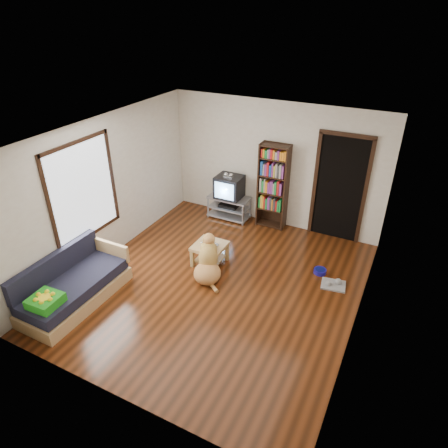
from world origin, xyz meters
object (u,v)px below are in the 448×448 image
at_px(tv_stand, 229,206).
at_px(crt_tv, 230,186).
at_px(grey_rag, 333,285).
at_px(coffee_table, 210,250).
at_px(dog_bowl, 320,271).
at_px(bookshelf, 273,182).
at_px(laptop, 209,245).
at_px(green_cushion, 45,301).
at_px(sofa, 74,287).
at_px(dog, 208,263).

height_order(tv_stand, crt_tv, crt_tv).
height_order(grey_rag, coffee_table, coffee_table).
bearing_deg(dog_bowl, grey_rag, -39.81).
bearing_deg(bookshelf, laptop, -104.47).
xyz_separation_m(dog_bowl, coffee_table, (-1.89, -0.61, 0.24)).
bearing_deg(coffee_table, grey_rag, 9.31).
height_order(green_cushion, dog_bowl, green_cushion).
xyz_separation_m(tv_stand, sofa, (-0.97, -3.63, -0.01)).
distance_m(dog_bowl, dog, 2.00).
height_order(dog_bowl, dog, dog).
xyz_separation_m(laptop, tv_stand, (-0.47, 1.78, -0.14)).
xyz_separation_m(green_cushion, sofa, (-0.12, 0.61, -0.23)).
xyz_separation_m(bookshelf, coffee_table, (-0.48, -1.84, -0.72)).
xyz_separation_m(laptop, bookshelf, (0.48, 1.87, 0.59)).
bearing_deg(sofa, crt_tv, 75.07).
bearing_deg(tv_stand, sofa, -105.02).
relative_size(green_cushion, bookshelf, 0.23).
height_order(grey_rag, crt_tv, crt_tv).
height_order(laptop, crt_tv, crt_tv).
height_order(bookshelf, dog, bookshelf).
distance_m(laptop, bookshelf, 2.02).
height_order(laptop, dog, dog).
height_order(bookshelf, sofa, bookshelf).
bearing_deg(laptop, crt_tv, 109.72).
relative_size(grey_rag, crt_tv, 0.69).
bearing_deg(dog, crt_tv, 106.36).
xyz_separation_m(grey_rag, tv_stand, (-2.66, 1.39, 0.25)).
bearing_deg(laptop, tv_stand, 109.89).
distance_m(sofa, coffee_table, 2.37).
bearing_deg(grey_rag, green_cushion, -140.87).
bearing_deg(tv_stand, grey_rag, -27.58).
relative_size(dog_bowl, tv_stand, 0.24).
distance_m(grey_rag, tv_stand, 3.01).
xyz_separation_m(green_cushion, bookshelf, (1.80, 4.34, 0.51)).
xyz_separation_m(green_cushion, laptop, (1.32, 2.47, -0.08)).
relative_size(crt_tv, bookshelf, 0.32).
height_order(sofa, coffee_table, sofa).
bearing_deg(bookshelf, crt_tv, -175.68).
bearing_deg(dog_bowl, tv_stand, 154.23).
bearing_deg(dog, laptop, 116.02).
height_order(tv_stand, dog, dog).
height_order(green_cushion, laptop, green_cushion).
bearing_deg(dog_bowl, sofa, -143.23).
distance_m(green_cushion, crt_tv, 4.36).
xyz_separation_m(tv_stand, dog, (0.62, -2.10, 0.01)).
distance_m(bookshelf, sofa, 4.26).
relative_size(green_cushion, dog_bowl, 1.88).
height_order(green_cushion, sofa, sofa).
xyz_separation_m(grey_rag, coffee_table, (-2.19, -0.36, 0.27)).
bearing_deg(tv_stand, dog, -73.48).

